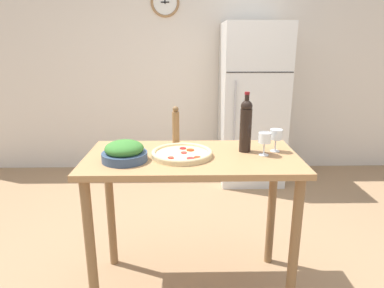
% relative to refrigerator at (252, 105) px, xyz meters
% --- Properties ---
extents(ground_plane, '(14.00, 14.00, 0.00)m').
position_rel_refrigerator_xyz_m(ground_plane, '(-0.71, -1.91, -0.88)').
color(ground_plane, '#9E7A56').
extents(wall_back, '(6.40, 0.08, 2.60)m').
position_rel_refrigerator_xyz_m(wall_back, '(-0.71, 0.41, 0.42)').
color(wall_back, silver).
rests_on(wall_back, ground_plane).
extents(refrigerator, '(0.69, 0.74, 1.76)m').
position_rel_refrigerator_xyz_m(refrigerator, '(0.00, 0.00, 0.00)').
color(refrigerator, silver).
rests_on(refrigerator, ground_plane).
extents(prep_counter, '(1.25, 0.64, 0.91)m').
position_rel_refrigerator_xyz_m(prep_counter, '(-0.71, -1.91, -0.11)').
color(prep_counter, '#A87A4C').
rests_on(prep_counter, ground_plane).
extents(wine_bottle, '(0.07, 0.07, 0.36)m').
position_rel_refrigerator_xyz_m(wine_bottle, '(-0.39, -1.84, 0.20)').
color(wine_bottle, black).
rests_on(wine_bottle, prep_counter).
extents(wine_glass_near, '(0.07, 0.07, 0.14)m').
position_rel_refrigerator_xyz_m(wine_glass_near, '(-0.29, -1.92, 0.13)').
color(wine_glass_near, silver).
rests_on(wine_glass_near, prep_counter).
extents(wine_glass_far, '(0.07, 0.07, 0.14)m').
position_rel_refrigerator_xyz_m(wine_glass_far, '(-0.20, -1.84, 0.13)').
color(wine_glass_far, silver).
rests_on(wine_glass_far, prep_counter).
extents(pepper_mill, '(0.05, 0.05, 0.25)m').
position_rel_refrigerator_xyz_m(pepper_mill, '(-0.81, -1.69, 0.15)').
color(pepper_mill, olive).
rests_on(pepper_mill, prep_counter).
extents(salad_bowl, '(0.25, 0.25, 0.12)m').
position_rel_refrigerator_xyz_m(salad_bowl, '(-1.09, -2.00, 0.08)').
color(salad_bowl, '#384C6B').
rests_on(salad_bowl, prep_counter).
extents(homemade_pizza, '(0.36, 0.36, 0.03)m').
position_rel_refrigerator_xyz_m(homemade_pizza, '(-0.77, -1.93, 0.05)').
color(homemade_pizza, '#DBC189').
rests_on(homemade_pizza, prep_counter).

